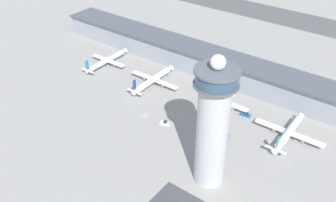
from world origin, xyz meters
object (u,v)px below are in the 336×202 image
Objects in this scene: airplane_gate_alpha at (107,60)px; airplane_gate_charlie at (224,101)px; service_truck_fuel at (225,138)px; control_tower at (213,125)px; service_truck_catering at (165,123)px; airplane_gate_delta at (289,132)px; airplane_gate_bravo at (154,79)px; service_truck_baggage at (246,115)px.

airplane_gate_alpha is 1.27× the size of airplane_gate_charlie.
airplane_gate_charlie reaches higher than airplane_gate_alpha.
service_truck_fuel is at bearing -58.56° from airplane_gate_charlie.
control_tower is 1.63× the size of airplane_gate_alpha.
service_truck_fuel reaches higher than service_truck_catering.
airplane_gate_delta reaches higher than service_truck_catering.
airplane_gate_bravo is (46.61, -1.58, 0.22)m from airplane_gate_alpha.
service_truck_catering is 0.79× the size of service_truck_fuel.
airplane_gate_charlie is 42.29m from service_truck_catering.
airplane_gate_bravo is 46.42m from service_truck_catering.
airplane_gate_alpha is 1.04× the size of airplane_gate_delta.
service_truck_catering is (-64.94, -31.94, -3.25)m from airplane_gate_delta.
control_tower is 68.67m from service_truck_baggage.
airplane_gate_delta is (20.23, 54.38, -29.90)m from control_tower.
airplane_gate_delta is at bearing 26.19° from service_truck_catering.
service_truck_baggage is at bearing 46.20° from service_truck_catering.
airplane_gate_bravo is at bearing -1.94° from airplane_gate_alpha.
airplane_gate_bravo is 98.65m from airplane_gate_delta.
airplane_gate_charlie is 5.20× the size of service_truck_baggage.
airplane_gate_charlie is 4.37× the size of service_truck_fuel.
airplane_gate_alpha is at bearing -177.57° from airplane_gate_charlie.
airplane_gate_bravo is 69.49m from service_truck_baggage.
control_tower is 1.69× the size of airplane_gate_delta.
control_tower reaches higher than service_truck_fuel.
control_tower is 10.73× the size of service_truck_baggage.
control_tower is 9.02× the size of service_truck_fuel.
control_tower is at bearing -26.65° from service_truck_catering.
service_truck_baggage is at bearing 170.26° from airplane_gate_delta.
airplane_gate_bravo is at bearing 145.38° from control_tower.
control_tower is 11.39× the size of service_truck_catering.
service_truck_catering is at bearing -22.50° from airplane_gate_alpha.
service_truck_baggage is (-9.23, 59.44, -33.13)m from control_tower.
service_truck_catering is 0.94× the size of service_truck_baggage.
service_truck_fuel is at bearing -11.64° from airplane_gate_alpha.
service_truck_catering is (-44.71, 22.44, -33.15)m from control_tower.
airplane_gate_charlie is at bearing 6.26° from airplane_gate_bravo.
service_truck_catering is at bearing -153.81° from airplane_gate_delta.
airplane_gate_charlie is 46.00m from airplane_gate_delta.
airplane_gate_charlie is (52.99, 5.81, -0.46)m from airplane_gate_bravo.
airplane_gate_charlie is at bearing 62.80° from service_truck_catering.
airplane_gate_alpha is 6.59× the size of service_truck_baggage.
service_truck_baggage is (16.20, -0.50, -3.20)m from airplane_gate_charlie.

